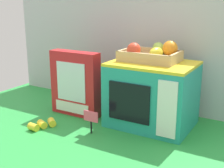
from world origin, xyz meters
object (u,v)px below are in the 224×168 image
(food_groups_crate, at_px, (153,54))
(loose_toy_banana, at_px, (43,124))
(price_sign, at_px, (91,119))
(toy_microwave, at_px, (152,94))
(cookie_set_box, at_px, (75,84))

(food_groups_crate, relative_size, loose_toy_banana, 1.99)
(price_sign, bearing_deg, toy_microwave, 50.61)
(toy_microwave, height_order, food_groups_crate, food_groups_crate)
(cookie_set_box, distance_m, price_sign, 0.26)
(food_groups_crate, distance_m, loose_toy_banana, 0.58)
(cookie_set_box, height_order, price_sign, cookie_set_box)
(cookie_set_box, bearing_deg, price_sign, -38.30)
(toy_microwave, relative_size, food_groups_crate, 1.44)
(food_groups_crate, xyz_separation_m, loose_toy_banana, (-0.38, -0.31, -0.30))
(loose_toy_banana, bearing_deg, cookie_set_box, 82.99)
(price_sign, distance_m, loose_toy_banana, 0.23)
(cookie_set_box, height_order, loose_toy_banana, cookie_set_box)
(toy_microwave, xyz_separation_m, loose_toy_banana, (-0.40, -0.28, -0.13))
(cookie_set_box, bearing_deg, loose_toy_banana, -97.01)
(food_groups_crate, bearing_deg, toy_microwave, -62.00)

